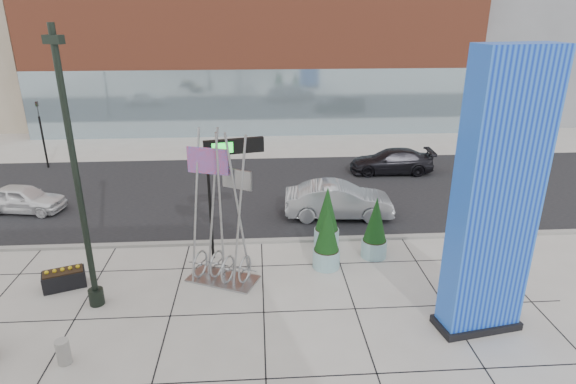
{
  "coord_description": "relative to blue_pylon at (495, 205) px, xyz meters",
  "views": [
    {
      "loc": [
        0.92,
        -14.18,
        9.25
      ],
      "look_at": [
        1.99,
        2.0,
        3.02
      ],
      "focal_mm": 30.0,
      "sensor_mm": 36.0,
      "label": 1
    }
  ],
  "objects": [
    {
      "name": "building_grey_parking",
      "position": [
        18.44,
        34.12,
        4.93
      ],
      "size": [
        20.0,
        18.0,
        18.0
      ],
      "primitive_type": "cube",
      "color": "slate",
      "rests_on": "ground"
    },
    {
      "name": "curb_edge",
      "position": [
        -7.56,
        6.12,
        -4.01
      ],
      "size": [
        80.0,
        0.3,
        0.12
      ],
      "primitive_type": "cube",
      "color": "gray",
      "rests_on": "ground"
    },
    {
      "name": "car_white_west",
      "position": [
        -17.92,
        10.15,
        -3.41
      ],
      "size": [
        4.1,
        2.21,
        1.33
      ],
      "primitive_type": "imported",
      "rotation": [
        0.0,
        0.0,
        1.4
      ],
      "color": "white",
      "rests_on": "ground"
    },
    {
      "name": "round_planter_east",
      "position": [
        -2.13,
        4.63,
        -2.88
      ],
      "size": [
        1.0,
        1.0,
        2.51
      ],
      "color": "#88B3B8",
      "rests_on": "ground"
    },
    {
      "name": "lamp_post",
      "position": [
        -12.09,
        1.98,
        -0.44
      ],
      "size": [
        0.61,
        0.49,
        8.88
      ],
      "rotation": [
        0.0,
        0.0,
        -0.35
      ],
      "color": "black",
      "rests_on": "ground"
    },
    {
      "name": "tower_glass_front",
      "position": [
        -6.56,
        24.32,
        -1.57
      ],
      "size": [
        34.0,
        0.6,
        5.0
      ],
      "primitive_type": "cube",
      "color": "#8CA5B2",
      "rests_on": "ground"
    },
    {
      "name": "concrete_bollard",
      "position": [
        -12.12,
        -0.88,
        -3.7
      ],
      "size": [
        0.38,
        0.38,
        0.74
      ],
      "primitive_type": "cylinder",
      "color": "gray",
      "rests_on": "ground"
    },
    {
      "name": "round_planter_mid",
      "position": [
        -4.13,
        3.92,
        -2.86
      ],
      "size": [
        1.03,
        1.03,
        2.57
      ],
      "color": "#88B3B8",
      "rests_on": "ground"
    },
    {
      "name": "street_asphalt",
      "position": [
        -7.56,
        12.12,
        -4.06
      ],
      "size": [
        80.0,
        12.0,
        0.02
      ],
      "primitive_type": "cube",
      "color": "black",
      "rests_on": "ground"
    },
    {
      "name": "car_silver_mid",
      "position": [
        -2.91,
        8.53,
        -3.25
      ],
      "size": [
        5.1,
        2.06,
        1.65
      ],
      "primitive_type": "imported",
      "rotation": [
        0.0,
        0.0,
        1.51
      ],
      "color": "#A1A3A8",
      "rests_on": "ground"
    },
    {
      "name": "car_dark_east",
      "position": [
        1.29,
        14.76,
        -3.37
      ],
      "size": [
        4.95,
        2.18,
        1.41
      ],
      "primitive_type": "imported",
      "rotation": [
        0.0,
        0.0,
        -1.61
      ],
      "color": "black",
      "rests_on": "ground"
    },
    {
      "name": "tower_podium",
      "position": [
        -6.56,
        29.12,
        1.43
      ],
      "size": [
        34.0,
        10.0,
        11.0
      ],
      "primitive_type": "cube",
      "color": "#9F482E",
      "rests_on": "ground"
    },
    {
      "name": "round_planter_west",
      "position": [
        -3.87,
        5.72,
        -2.85
      ],
      "size": [
        1.03,
        1.03,
        2.58
      ],
      "color": "#88B3B8",
      "rests_on": "ground"
    },
    {
      "name": "traffic_signal",
      "position": [
        -19.56,
        17.12,
        -1.77
      ],
      "size": [
        0.15,
        0.18,
        4.1
      ],
      "color": "black",
      "rests_on": "ground"
    },
    {
      "name": "blue_pylon",
      "position": [
        0.0,
        0.0,
        0.0
      ],
      "size": [
        2.69,
        1.55,
        8.43
      ],
      "rotation": [
        0.0,
        0.0,
        0.17
      ],
      "color": "#0C2DBB",
      "rests_on": "ground"
    },
    {
      "name": "public_art_sculpture",
      "position": [
        -7.98,
        3.24,
        -2.6
      ],
      "size": [
        2.75,
        2.13,
        5.6
      ],
      "rotation": [
        0.0,
        0.0,
        -0.42
      ],
      "color": "#A1A3A6",
      "rests_on": "ground"
    },
    {
      "name": "overhead_street_sign",
      "position": [
        -7.67,
        4.92,
        0.01
      ],
      "size": [
        2.22,
        0.72,
        4.75
      ],
      "rotation": [
        0.0,
        0.0,
        0.23
      ],
      "color": "black",
      "rests_on": "ground"
    },
    {
      "name": "box_planter_north",
      "position": [
        -13.54,
        3.12,
        -3.72
      ],
      "size": [
        1.56,
        1.15,
        0.77
      ],
      "rotation": [
        0.0,
        0.0,
        0.36
      ],
      "color": "black",
      "rests_on": "ground"
    },
    {
      "name": "ground",
      "position": [
        -7.56,
        2.12,
        -4.07
      ],
      "size": [
        160.0,
        160.0,
        0.0
      ],
      "primitive_type": "plane",
      "color": "#9E9991",
      "rests_on": "ground"
    }
  ]
}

